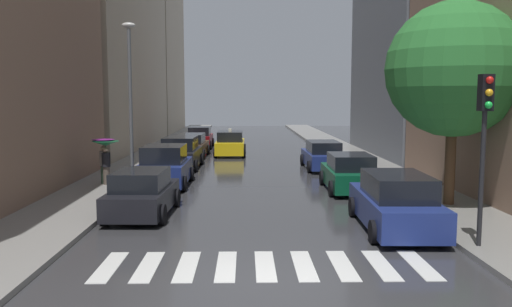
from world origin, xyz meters
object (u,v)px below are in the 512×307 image
at_px(parked_car_left_fifth, 200,138).
at_px(traffic_light_right_corner, 485,122).
at_px(pedestrian_foreground, 106,152).
at_px(parked_car_left_third, 181,154).
at_px(parked_car_left_nearest, 142,194).
at_px(parked_car_right_second, 350,173).
at_px(pedestrian_near_tree, 103,152).
at_px(parked_car_right_third, 323,156).
at_px(taxi_midroad, 230,144).
at_px(parked_car_left_second, 165,167).
at_px(lamp_post_left, 130,91).
at_px(street_tree_right, 454,70).
at_px(parked_car_left_fourth, 191,146).
at_px(parked_car_right_nearest, 395,203).

xyz_separation_m(parked_car_left_fifth, traffic_light_right_corner, (9.42, -27.30, 2.52)).
bearing_deg(pedestrian_foreground, parked_car_left_third, -37.17).
xyz_separation_m(parked_car_left_nearest, parked_car_right_second, (7.75, 4.36, 0.01)).
bearing_deg(pedestrian_near_tree, parked_car_right_third, 74.84).
bearing_deg(taxi_midroad, parked_car_right_second, -157.85).
xyz_separation_m(parked_car_left_fifth, pedestrian_foreground, (-2.47, -17.77, 0.81)).
bearing_deg(parked_car_left_second, parked_car_left_nearest, -178.28).
height_order(taxi_midroad, traffic_light_right_corner, traffic_light_right_corner).
height_order(parked_car_right_second, lamp_post_left, lamp_post_left).
distance_m(taxi_midroad, traffic_light_right_corner, 23.23).
relative_size(parked_car_left_second, parked_car_right_third, 0.92).
distance_m(parked_car_right_second, pedestrian_near_tree, 10.59).
height_order(parked_car_left_fifth, pedestrian_near_tree, pedestrian_near_tree).
xyz_separation_m(parked_car_left_fifth, taxi_midroad, (2.50, -5.26, 0.00)).
height_order(parked_car_right_third, street_tree_right, street_tree_right).
distance_m(parked_car_left_fifth, parked_car_right_third, 14.38).
bearing_deg(parked_car_right_second, pedestrian_foreground, 85.56).
relative_size(parked_car_left_fourth, parked_car_right_second, 1.09).
height_order(parked_car_left_nearest, parked_car_right_third, parked_car_right_third).
xyz_separation_m(parked_car_left_fourth, parked_car_left_fifth, (0.01, 6.22, 0.04)).
relative_size(parked_car_right_nearest, parked_car_right_third, 1.07).
height_order(parked_car_right_second, street_tree_right, street_tree_right).
bearing_deg(parked_car_right_second, parked_car_left_nearest, 120.08).
xyz_separation_m(parked_car_right_third, pedestrian_foreground, (-10.20, -5.64, 0.85)).
xyz_separation_m(parked_car_right_nearest, pedestrian_foreground, (-10.40, 7.29, 0.79)).
height_order(traffic_light_right_corner, lamp_post_left, lamp_post_left).
height_order(parked_car_left_nearest, parked_car_left_second, parked_car_left_second).
relative_size(parked_car_right_third, taxi_midroad, 1.01).
bearing_deg(lamp_post_left, pedestrian_near_tree, -142.71).
bearing_deg(parked_car_left_fifth, pedestrian_foreground, 172.23).
relative_size(parked_car_left_third, pedestrian_foreground, 2.47).
height_order(pedestrian_foreground, lamp_post_left, lamp_post_left).
height_order(parked_car_left_second, taxi_midroad, parked_car_left_second).
relative_size(parked_car_left_fifth, pedestrian_near_tree, 2.11).
bearing_deg(pedestrian_near_tree, parked_car_left_nearest, -16.35).
bearing_deg(parked_car_left_third, traffic_light_right_corner, -147.42).
height_order(parked_car_right_second, taxi_midroad, taxi_midroad).
distance_m(parked_car_left_fifth, parked_car_right_second, 20.29).
bearing_deg(parked_car_left_third, parked_car_left_fourth, 1.31).
relative_size(parked_car_left_fifth, street_tree_right, 0.58).
relative_size(pedestrian_foreground, traffic_light_right_corner, 0.43).
relative_size(pedestrian_foreground, street_tree_right, 0.27).
relative_size(parked_car_left_nearest, parked_car_right_third, 0.91).
relative_size(taxi_midroad, pedestrian_near_tree, 2.32).
relative_size(parked_car_right_second, street_tree_right, 0.60).
distance_m(parked_car_left_nearest, parked_car_left_third, 11.42).
xyz_separation_m(pedestrian_foreground, street_tree_right, (13.14, -4.39, 3.25)).
xyz_separation_m(parked_car_left_second, parked_car_left_fifth, (0.02, 17.37, -0.07)).
height_order(parked_car_right_third, lamp_post_left, lamp_post_left).
relative_size(parked_car_left_third, traffic_light_right_corner, 1.08).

